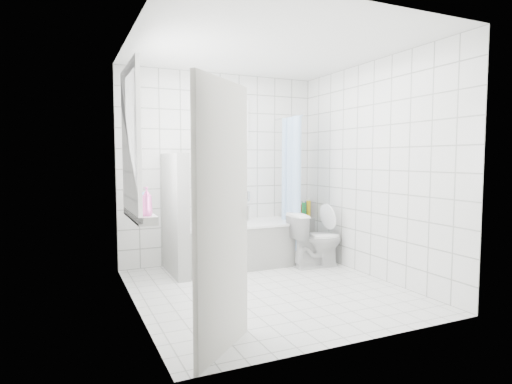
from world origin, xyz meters
name	(u,v)px	position (x,y,z in m)	size (l,w,h in m)	color
ground	(268,290)	(0.00, 0.00, 0.00)	(3.00, 3.00, 0.00)	white
ceiling	(268,47)	(0.00, 0.00, 2.60)	(3.00, 3.00, 0.00)	white
wall_back	(221,168)	(0.00, 1.50, 1.30)	(2.80, 0.02, 2.60)	white
wall_front	(355,176)	(0.00, -1.50, 1.30)	(2.80, 0.02, 2.60)	white
wall_left	(134,173)	(-1.40, 0.00, 1.30)	(0.02, 3.00, 2.60)	white
wall_right	(372,170)	(1.40, 0.00, 1.30)	(0.02, 3.00, 2.60)	white
window_left	(133,142)	(-1.35, 0.30, 1.60)	(0.01, 0.90, 1.40)	white
window_back	(228,121)	(0.10, 1.46, 1.95)	(0.50, 0.01, 0.50)	white
window_sill	(139,215)	(-1.31, 0.30, 0.86)	(0.18, 1.02, 0.08)	white
door	(223,218)	(-0.96, -1.21, 1.00)	(0.04, 0.80, 2.00)	silver
bathtub	(238,244)	(0.11, 1.12, 0.29)	(1.60, 0.77, 0.58)	white
partition_wall	(175,214)	(-0.76, 1.07, 0.75)	(0.15, 0.85, 1.50)	white
tiled_ledge	(303,236)	(1.27, 1.38, 0.28)	(0.40, 0.24, 0.55)	white
toilet	(316,239)	(1.03, 0.65, 0.36)	(0.41, 0.71, 0.73)	white
curtain_rod	(289,117)	(0.85, 1.10, 2.00)	(0.02, 0.02, 0.80)	silver
shower_curtain	(293,183)	(0.85, 0.97, 1.10)	(0.14, 0.48, 1.78)	#498BD8
tub_faucet	(236,200)	(0.21, 1.46, 0.85)	(0.18, 0.06, 0.06)	silver
sill_bottles	(141,200)	(-1.30, 0.23, 1.03)	(0.15, 0.77, 0.28)	#FF63C1
ledge_bottles	(305,210)	(1.28, 1.36, 0.67)	(0.18, 0.18, 0.26)	yellow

